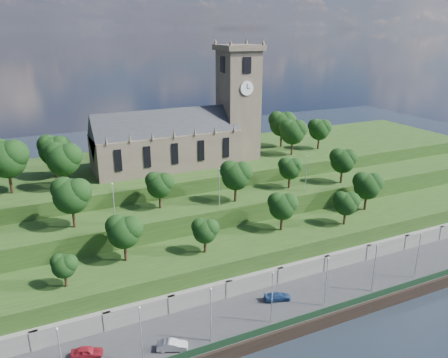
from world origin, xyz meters
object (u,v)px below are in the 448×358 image
car_middle (172,345)px  car_right (277,296)px  car_left (87,352)px  church (186,132)px

car_middle → car_right: car_middle is taller
car_right → car_left: bearing=105.0°
church → car_middle: size_ratio=8.88×
church → car_left: (-29.45, -39.24, -19.79)m
church → car_middle: church is taller
car_left → car_right: bearing=-71.6°
church → car_middle: 50.71m
church → car_right: size_ratio=8.62×
car_middle → car_right: bearing=-56.5°
church → car_right: (1.14, -38.93, -19.87)m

